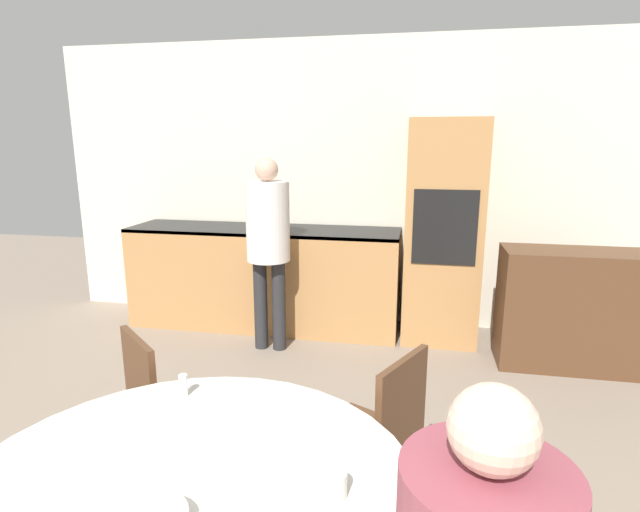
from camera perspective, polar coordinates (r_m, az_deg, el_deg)
wall_back at (r=4.67m, az=5.53°, el=8.01°), size 6.01×0.05×2.60m
kitchen_counter at (r=4.67m, az=-6.40°, el=-2.28°), size 2.47×0.60×0.93m
oven_unit at (r=4.37m, az=13.83°, el=2.60°), size 0.63×0.59×1.88m
sideboard at (r=4.26m, az=26.73°, el=-5.46°), size 1.04×0.45×0.91m
chair_far_left at (r=2.52m, az=-21.82°, el=-16.96°), size 0.56×0.56×0.85m
chair_far_right at (r=2.28m, az=6.87°, el=-19.45°), size 0.54×0.54×0.85m
person_standing at (r=4.02m, az=-5.95°, el=2.47°), size 0.35×0.35×1.58m
cup at (r=1.50m, az=1.39°, el=-24.60°), size 0.08×0.08×0.08m
salt_shaker at (r=2.04m, az=-15.35°, el=-14.05°), size 0.03×0.03×0.09m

